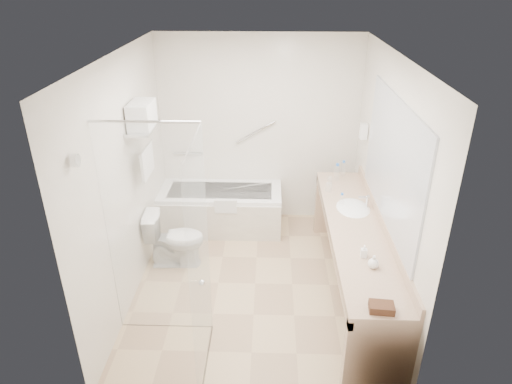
{
  "coord_description": "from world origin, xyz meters",
  "views": [
    {
      "loc": [
        0.14,
        -4.13,
        3.2
      ],
      "look_at": [
        0.0,
        0.3,
        1.0
      ],
      "focal_mm": 32.0,
      "sensor_mm": 36.0,
      "label": 1
    }
  ],
  "objects_px": {
    "vanity_counter": "(354,244)",
    "amenity_basket": "(382,307)",
    "bathtub": "(221,209)",
    "water_bottle_left": "(342,201)",
    "toilet": "(175,239)"
  },
  "relations": [
    {
      "from": "toilet",
      "to": "amenity_basket",
      "type": "relative_size",
      "value": 3.64
    },
    {
      "from": "vanity_counter",
      "to": "toilet",
      "type": "relative_size",
      "value": 3.97
    },
    {
      "from": "vanity_counter",
      "to": "amenity_basket",
      "type": "distance_m",
      "value": 1.27
    },
    {
      "from": "bathtub",
      "to": "vanity_counter",
      "type": "xyz_separation_m",
      "value": [
        1.52,
        -1.39,
        0.36
      ]
    },
    {
      "from": "toilet",
      "to": "water_bottle_left",
      "type": "bearing_deg",
      "value": -96.12
    },
    {
      "from": "vanity_counter",
      "to": "amenity_basket",
      "type": "bearing_deg",
      "value": -90.86
    },
    {
      "from": "vanity_counter",
      "to": "amenity_basket",
      "type": "height_order",
      "value": "vanity_counter"
    },
    {
      "from": "toilet",
      "to": "amenity_basket",
      "type": "height_order",
      "value": "amenity_basket"
    },
    {
      "from": "bathtub",
      "to": "toilet",
      "type": "bearing_deg",
      "value": -117.54
    },
    {
      "from": "bathtub",
      "to": "water_bottle_left",
      "type": "height_order",
      "value": "water_bottle_left"
    },
    {
      "from": "bathtub",
      "to": "amenity_basket",
      "type": "height_order",
      "value": "amenity_basket"
    },
    {
      "from": "amenity_basket",
      "to": "water_bottle_left",
      "type": "relative_size",
      "value": 1.11
    },
    {
      "from": "amenity_basket",
      "to": "water_bottle_left",
      "type": "xyz_separation_m",
      "value": [
        -0.08,
        1.66,
        0.05
      ]
    },
    {
      "from": "toilet",
      "to": "vanity_counter",
      "type": "bearing_deg",
      "value": -107.65
    },
    {
      "from": "toilet",
      "to": "water_bottle_left",
      "type": "relative_size",
      "value": 4.03
    }
  ]
}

